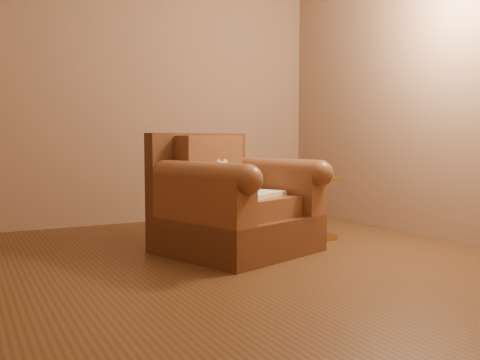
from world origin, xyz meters
name	(u,v)px	position (x,y,z in m)	size (l,w,h in m)	color
floor	(212,268)	(0.00, 0.00, 0.00)	(4.00, 4.00, 0.00)	#53351C
armchair	(233,206)	(0.35, 0.40, 0.33)	(1.19, 1.16, 0.86)	#53301B
teddy_bear	(225,181)	(0.32, 0.47, 0.51)	(0.19, 0.22, 0.26)	beige
guidebook	(257,194)	(0.46, 0.23, 0.43)	(0.50, 0.43, 0.03)	beige
side_table	(321,206)	(1.21, 0.49, 0.27)	(0.35, 0.35, 0.50)	gold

